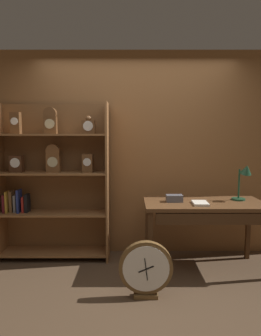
% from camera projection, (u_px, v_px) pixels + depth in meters
% --- Properties ---
extents(ground_plane, '(10.00, 10.00, 0.00)m').
position_uv_depth(ground_plane, '(138.00, 311.00, 2.53)').
color(ground_plane, '#4C3826').
extents(back_wood_panel, '(4.80, 0.05, 2.60)m').
position_uv_depth(back_wood_panel, '(135.00, 154.00, 3.72)').
color(back_wood_panel, brown).
rests_on(back_wood_panel, ground).
extents(bookshelf, '(1.37, 0.35, 1.93)m').
position_uv_depth(bookshelf, '(51.00, 180.00, 3.56)').
color(bookshelf, brown).
rests_on(bookshelf, ground).
extents(workbench, '(1.36, 0.65, 0.79)m').
position_uv_depth(workbench, '(204.00, 210.00, 3.25)').
color(workbench, brown).
rests_on(workbench, ground).
extents(desk_lamp, '(0.21, 0.21, 0.43)m').
position_uv_depth(desk_lamp, '(243.00, 177.00, 3.30)').
color(desk_lamp, '#1E472D').
rests_on(desk_lamp, workbench).
extents(toolbox_small, '(0.19, 0.11, 0.08)m').
position_uv_depth(toolbox_small, '(173.00, 198.00, 3.27)').
color(toolbox_small, '#595960').
rests_on(toolbox_small, workbench).
extents(open_repair_manual, '(0.17, 0.23, 0.02)m').
position_uv_depth(open_repair_manual, '(199.00, 203.00, 3.15)').
color(open_repair_manual, silver).
rests_on(open_repair_manual, workbench).
extents(round_clock_large, '(0.51, 0.11, 0.55)m').
position_uv_depth(round_clock_large, '(145.00, 269.00, 2.71)').
color(round_clock_large, brown).
rests_on(round_clock_large, ground).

